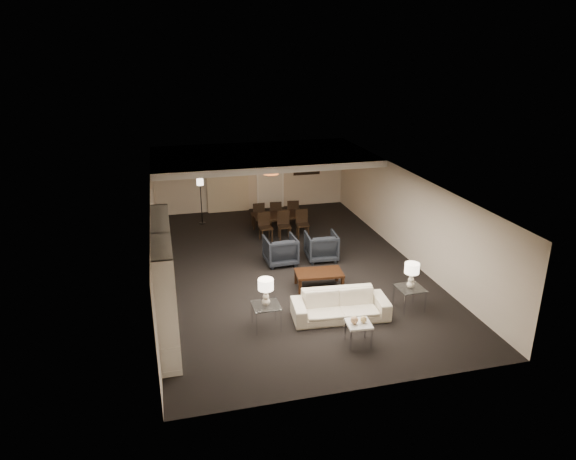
{
  "coord_description": "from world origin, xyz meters",
  "views": [
    {
      "loc": [
        -3.19,
        -12.63,
        5.87
      ],
      "look_at": [
        0.0,
        0.0,
        1.1
      ],
      "focal_mm": 32.0,
      "sensor_mm": 36.0,
      "label": 1
    }
  ],
  "objects_px": {
    "television": "(166,275)",
    "armchair_right": "(321,246)",
    "coffee_table": "(319,280)",
    "table_lamp_left": "(266,292)",
    "vase_amber": "(164,269)",
    "armchair_left": "(280,250)",
    "floor_speaker": "(171,284)",
    "sofa": "(340,305)",
    "side_table_left": "(266,316)",
    "floor_lamp": "(201,201)",
    "chair_fl": "(258,214)",
    "pendant_light": "(271,170)",
    "side_table_right": "(409,298)",
    "chair_nr": "(303,224)",
    "dining_table": "(280,223)",
    "chair_nl": "(266,227)",
    "vase_blue": "(167,308)",
    "chair_fm": "(275,213)",
    "marble_table": "(358,333)",
    "table_lamp_right": "(411,276)",
    "chair_fr": "(292,212)",
    "chair_nm": "(284,226)"
  },
  "relations": [
    {
      "from": "vase_amber",
      "to": "chair_fl",
      "type": "distance_m",
      "value": 7.27
    },
    {
      "from": "side_table_left",
      "to": "table_lamp_left",
      "type": "relative_size",
      "value": 0.97
    },
    {
      "from": "sofa",
      "to": "chair_fl",
      "type": "height_order",
      "value": "chair_fl"
    },
    {
      "from": "chair_nl",
      "to": "television",
      "type": "bearing_deg",
      "value": -130.95
    },
    {
      "from": "armchair_right",
      "to": "vase_blue",
      "type": "distance_m",
      "value": 5.99
    },
    {
      "from": "table_lamp_left",
      "to": "vase_amber",
      "type": "height_order",
      "value": "vase_amber"
    },
    {
      "from": "pendant_light",
      "to": "dining_table",
      "type": "xyz_separation_m",
      "value": [
        0.12,
        -0.69,
        -1.62
      ]
    },
    {
      "from": "armchair_right",
      "to": "floor_speaker",
      "type": "relative_size",
      "value": 0.91
    },
    {
      "from": "sofa",
      "to": "floor_lamp",
      "type": "distance_m",
      "value": 7.7
    },
    {
      "from": "television",
      "to": "chair_fm",
      "type": "distance_m",
      "value": 6.64
    },
    {
      "from": "side_table_left",
      "to": "chair_fm",
      "type": "xyz_separation_m",
      "value": [
        1.67,
        6.45,
        0.17
      ]
    },
    {
      "from": "sofa",
      "to": "armchair_right",
      "type": "bearing_deg",
      "value": 84.71
    },
    {
      "from": "dining_table",
      "to": "pendant_light",
      "type": "bearing_deg",
      "value": 96.83
    },
    {
      "from": "coffee_table",
      "to": "vase_amber",
      "type": "xyz_separation_m",
      "value": [
        -3.77,
        -1.6,
        1.43
      ]
    },
    {
      "from": "television",
      "to": "chair_fr",
      "type": "distance_m",
      "value": 6.99
    },
    {
      "from": "vase_amber",
      "to": "chair_fl",
      "type": "bearing_deg",
      "value": 64.08
    },
    {
      "from": "armchair_left",
      "to": "armchair_right",
      "type": "relative_size",
      "value": 1.0
    },
    {
      "from": "dining_table",
      "to": "chair_fr",
      "type": "distance_m",
      "value": 0.9
    },
    {
      "from": "television",
      "to": "side_table_right",
      "type": "bearing_deg",
      "value": -100.18
    },
    {
      "from": "side_table_left",
      "to": "floor_speaker",
      "type": "xyz_separation_m",
      "value": [
        -1.96,
        1.68,
        0.21
      ]
    },
    {
      "from": "chair_nm",
      "to": "chair_nr",
      "type": "bearing_deg",
      "value": 3.49
    },
    {
      "from": "vase_amber",
      "to": "armchair_left",
      "type": "bearing_deg",
      "value": 46.17
    },
    {
      "from": "sofa",
      "to": "marble_table",
      "type": "relative_size",
      "value": 4.37
    },
    {
      "from": "pendant_light",
      "to": "side_table_right",
      "type": "bearing_deg",
      "value": -74.04
    },
    {
      "from": "pendant_light",
      "to": "sofa",
      "type": "distance_m",
      "value": 6.69
    },
    {
      "from": "pendant_light",
      "to": "chair_nr",
      "type": "bearing_deg",
      "value": -61.63
    },
    {
      "from": "pendant_light",
      "to": "table_lamp_right",
      "type": "bearing_deg",
      "value": -74.04
    },
    {
      "from": "coffee_table",
      "to": "chair_nr",
      "type": "xyz_separation_m",
      "value": [
        0.57,
        3.55,
        0.23
      ]
    },
    {
      "from": "chair_nl",
      "to": "chair_nr",
      "type": "xyz_separation_m",
      "value": [
        1.2,
        0.0,
        0.0
      ]
    },
    {
      "from": "table_lamp_left",
      "to": "chair_fl",
      "type": "distance_m",
      "value": 6.55
    },
    {
      "from": "sofa",
      "to": "television",
      "type": "distance_m",
      "value": 3.93
    },
    {
      "from": "television",
      "to": "chair_fl",
      "type": "distance_m",
      "value": 6.32
    },
    {
      "from": "side_table_left",
      "to": "floor_lamp",
      "type": "relative_size",
      "value": 0.38
    },
    {
      "from": "coffee_table",
      "to": "armchair_right",
      "type": "bearing_deg",
      "value": 70.56
    },
    {
      "from": "pendant_light",
      "to": "side_table_left",
      "type": "height_order",
      "value": "pendant_light"
    },
    {
      "from": "vase_amber",
      "to": "floor_speaker",
      "type": "height_order",
      "value": "vase_amber"
    },
    {
      "from": "television",
      "to": "chair_nm",
      "type": "xyz_separation_m",
      "value": [
        3.7,
        4.17,
        -0.61
      ]
    },
    {
      "from": "television",
      "to": "chair_fl",
      "type": "bearing_deg",
      "value": -29.56
    },
    {
      "from": "sofa",
      "to": "chair_nm",
      "type": "height_order",
      "value": "chair_nm"
    },
    {
      "from": "chair_nl",
      "to": "chair_fm",
      "type": "bearing_deg",
      "value": 60.91
    },
    {
      "from": "armchair_left",
      "to": "chair_nl",
      "type": "relative_size",
      "value": 1.0
    },
    {
      "from": "side_table_right",
      "to": "table_lamp_left",
      "type": "height_order",
      "value": "table_lamp_left"
    },
    {
      "from": "armchair_right",
      "to": "dining_table",
      "type": "height_order",
      "value": "armchair_right"
    },
    {
      "from": "coffee_table",
      "to": "table_lamp_left",
      "type": "height_order",
      "value": "table_lamp_left"
    },
    {
      "from": "armchair_right",
      "to": "table_lamp_left",
      "type": "height_order",
      "value": "table_lamp_left"
    },
    {
      "from": "vase_blue",
      "to": "chair_fl",
      "type": "height_order",
      "value": "vase_blue"
    },
    {
      "from": "chair_nl",
      "to": "pendant_light",
      "type": "bearing_deg",
      "value": 66.18
    },
    {
      "from": "table_lamp_right",
      "to": "chair_fl",
      "type": "bearing_deg",
      "value": 109.88
    },
    {
      "from": "television",
      "to": "chair_nl",
      "type": "xyz_separation_m",
      "value": [
        3.1,
        4.17,
        -0.61
      ]
    },
    {
      "from": "television",
      "to": "armchair_right",
      "type": "bearing_deg",
      "value": -61.82
    }
  ]
}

